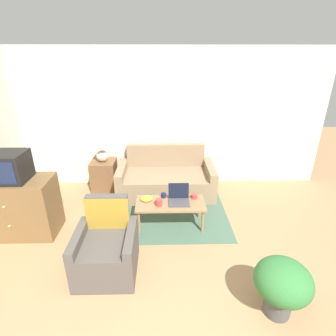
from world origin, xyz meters
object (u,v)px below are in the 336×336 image
object	(u,v)px
coffee_table	(170,205)
potted_plant	(282,284)
laptop	(179,198)
snack_bowl	(146,198)
cup_navy	(163,195)
cup_white	(194,196)
couch	(166,179)
television	(7,167)
table_lamp	(101,148)
cup_yellow	(159,202)
armchair	(107,250)

from	to	relation	value
coffee_table	potted_plant	world-z (taller)	potted_plant
laptop	snack_bowl	xyz separation A→B (m)	(-0.50, 0.05, -0.03)
snack_bowl	cup_navy	bearing A→B (deg)	15.23
cup_white	couch	bearing A→B (deg)	114.01
television	snack_bowl	size ratio (longest dim) A/B	2.87
table_lamp	snack_bowl	world-z (taller)	table_lamp
couch	cup_yellow	xyz separation A→B (m)	(-0.12, -1.14, 0.19)
snack_bowl	cup_white	bearing A→B (deg)	2.06
television	potted_plant	distance (m)	3.61
couch	laptop	distance (m)	1.06
armchair	snack_bowl	size ratio (longest dim) A/B	4.89
snack_bowl	cup_yellow	bearing A→B (deg)	-40.76
armchair	cup_navy	bearing A→B (deg)	56.59
television	cup_yellow	size ratio (longest dim) A/B	5.05
table_lamp	coffee_table	distance (m)	1.80
television	table_lamp	world-z (taller)	television
couch	armchair	size ratio (longest dim) A/B	1.99
cup_yellow	snack_bowl	xyz separation A→B (m)	(-0.19, 0.17, -0.03)
television	laptop	size ratio (longest dim) A/B	1.68
cup_navy	snack_bowl	world-z (taller)	cup_navy
cup_yellow	couch	bearing A→B (deg)	83.99
television	potted_plant	world-z (taller)	television
coffee_table	potted_plant	distance (m)	1.86
television	couch	bearing A→B (deg)	29.11
armchair	laptop	xyz separation A→B (m)	(0.93, 0.93, 0.17)
cup_white	snack_bowl	bearing A→B (deg)	-177.94
laptop	cup_white	world-z (taller)	laptop
cup_white	potted_plant	distance (m)	1.79
potted_plant	table_lamp	bearing A→B (deg)	129.99
laptop	potted_plant	xyz separation A→B (m)	(0.92, -1.58, -0.06)
armchair	laptop	size ratio (longest dim) A/B	2.86
table_lamp	potted_plant	bearing A→B (deg)	-50.01
cup_navy	cup_yellow	size ratio (longest dim) A/B	0.73
laptop	potted_plant	size ratio (longest dim) A/B	0.49
armchair	cup_navy	xyz separation A→B (m)	(0.69, 1.05, 0.15)
cup_navy	cup_yellow	distance (m)	0.25
coffee_table	cup_navy	size ratio (longest dim) A/B	13.86
couch	cup_white	xyz separation A→B (m)	(0.42, -0.95, 0.17)
couch	armchair	xyz separation A→B (m)	(-0.74, -1.96, 0.02)
coffee_table	cup_yellow	world-z (taller)	cup_yellow
laptop	cup_yellow	world-z (taller)	laptop
television	cup_navy	bearing A→B (deg)	7.97
television	cup_yellow	distance (m)	2.13
coffee_table	snack_bowl	bearing A→B (deg)	166.26
couch	television	size ratio (longest dim) A/B	3.39
cup_yellow	potted_plant	size ratio (longest dim) A/B	0.16
laptop	snack_bowl	size ratio (longest dim) A/B	1.71
couch	table_lamp	size ratio (longest dim) A/B	3.88
laptop	cup_white	xyz separation A→B (m)	(0.24, 0.08, -0.02)
television	cup_white	distance (m)	2.67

